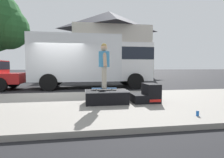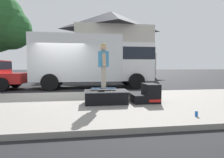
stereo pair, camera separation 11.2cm
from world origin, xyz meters
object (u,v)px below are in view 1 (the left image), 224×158
at_px(soda_can, 198,113).
at_px(box_truck, 93,59).
at_px(skate_box, 107,96).
at_px(skater_kid, 104,62).
at_px(kicker_ramp, 147,94).
at_px(skateboard, 104,88).

xyz_separation_m(soda_can, box_truck, (-2.04, 7.13, 1.52)).
bearing_deg(skate_box, skater_kid, 148.08).
bearing_deg(soda_can, kicker_ramp, 108.15).
xyz_separation_m(kicker_ramp, skater_kid, (-1.40, 0.04, 1.05)).
bearing_deg(skate_box, soda_can, -42.77).
height_order(skater_kid, box_truck, box_truck).
distance_m(kicker_ramp, box_truck, 5.72).
bearing_deg(kicker_ramp, soda_can, -71.85).
bearing_deg(skater_kid, skateboard, 135.00).
bearing_deg(box_truck, soda_can, -74.04).
distance_m(skate_box, kicker_ramp, 1.33).
xyz_separation_m(kicker_ramp, skateboard, (-1.40, 0.04, 0.22)).
bearing_deg(box_truck, skateboard, -89.37).
relative_size(skate_box, box_truck, 0.19).
xyz_separation_m(skate_box, box_truck, (-0.13, 5.37, 1.36)).
distance_m(skateboard, box_truck, 5.44).
height_order(kicker_ramp, skateboard, kicker_ramp).
xyz_separation_m(skater_kid, soda_can, (1.98, -1.81, -1.23)).
height_order(skate_box, soda_can, skate_box).
bearing_deg(soda_can, box_truck, 105.96).
relative_size(skater_kid, soda_can, 11.04).
distance_m(kicker_ramp, skater_kid, 1.75).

